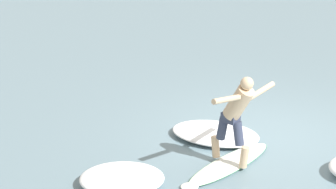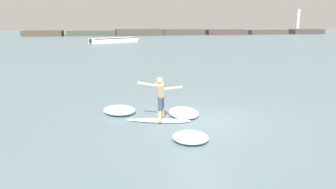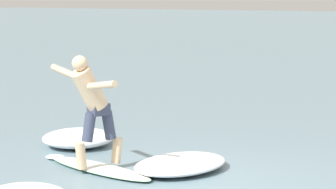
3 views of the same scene
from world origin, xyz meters
name	(u,v)px [view 1 (image 1 of 3)]	position (x,y,z in m)	size (l,w,h in m)	color
ground_plane	(268,136)	(0.00, 0.00, 0.00)	(200.00, 200.00, 0.00)	slate
surfboard	(228,164)	(-1.47, 0.18, 0.03)	(2.28, 1.00, 0.20)	white
surfer	(237,112)	(-1.47, 0.06, 0.98)	(1.48, 0.91, 1.55)	#CEAD87
wave_foam_at_tail	(122,179)	(-2.84, 1.41, 0.13)	(1.63, 1.71, 0.26)	white
wave_foam_at_nose	(216,134)	(-0.51, 0.80, 0.09)	(1.09, 1.60, 0.19)	white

